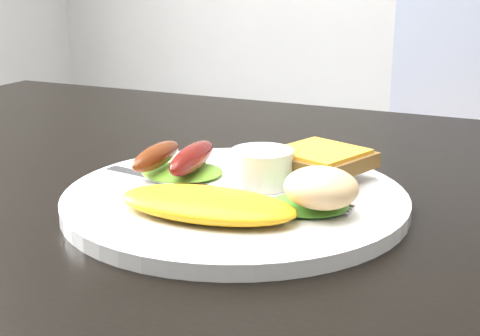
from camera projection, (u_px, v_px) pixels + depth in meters
dining_table at (217, 200)px, 0.66m from camera, size 1.20×0.80×0.04m
dining_chair at (473, 205)px, 1.47m from camera, size 0.56×0.56×0.06m
person at (192, 21)px, 1.28m from camera, size 0.66×0.49×1.71m
plate at (235, 200)px, 0.58m from camera, size 0.30×0.30×0.01m
lettuce_left at (182, 172)px, 0.63m from camera, size 0.10×0.09×0.01m
lettuce_right at (308, 205)px, 0.54m from camera, size 0.08×0.08×0.01m
omelette at (207, 204)px, 0.52m from camera, size 0.15×0.08×0.02m
sausage_a at (157, 156)px, 0.62m from camera, size 0.03×0.09×0.02m
sausage_b at (192, 158)px, 0.61m from camera, size 0.04×0.10×0.02m
ramekin at (262, 167)px, 0.59m from camera, size 0.07×0.07×0.03m
toast_a at (296, 165)px, 0.64m from camera, size 0.10×0.10×0.01m
toast_b at (320, 160)px, 0.61m from camera, size 0.10×0.10×0.01m
potato_salad at (321, 188)px, 0.52m from camera, size 0.07×0.06×0.03m
fork at (185, 185)px, 0.59m from camera, size 0.18×0.04×0.00m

